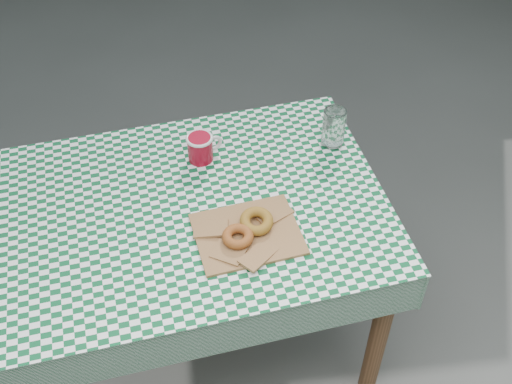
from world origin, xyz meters
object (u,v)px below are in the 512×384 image
table (189,286)px  drinking_glass (334,128)px  paper_bag (248,233)px  coffee_mug (200,148)px

table → drinking_glass: size_ratio=9.14×
paper_bag → coffee_mug: size_ratio=1.85×
paper_bag → coffee_mug: (-0.11, 0.34, 0.04)m
drinking_glass → paper_bag: bearing=-131.2°
table → coffee_mug: (0.08, 0.22, 0.43)m
paper_bag → drinking_glass: 0.49m
coffee_mug → drinking_glass: drinking_glass is taller
drinking_glass → table: bearing=-154.5°
table → drinking_glass: bearing=17.7°
drinking_glass → coffee_mug: bearing=-176.7°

